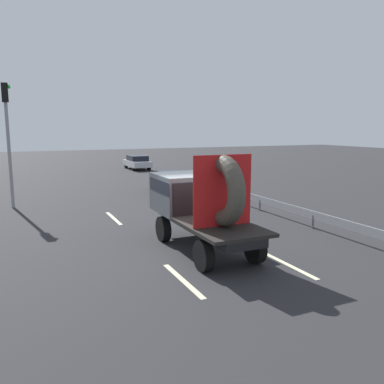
{
  "coord_description": "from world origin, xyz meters",
  "views": [
    {
      "loc": [
        -5.41,
        -11.46,
        4.0
      ],
      "look_at": [
        0.08,
        0.71,
        1.8
      ],
      "focal_mm": 36.87,
      "sensor_mm": 36.0,
      "label": 1
    }
  ],
  "objects_px": {
    "distant_sedan": "(173,182)",
    "oncoming_car": "(137,162)",
    "traffic_light": "(8,128)",
    "flatbed_truck": "(197,200)"
  },
  "relations": [
    {
      "from": "oncoming_car",
      "to": "distant_sedan",
      "type": "bearing_deg",
      "value": -97.73
    },
    {
      "from": "traffic_light",
      "to": "oncoming_car",
      "type": "relative_size",
      "value": 1.5
    },
    {
      "from": "distant_sedan",
      "to": "oncoming_car",
      "type": "distance_m",
      "value": 14.4
    },
    {
      "from": "distant_sedan",
      "to": "oncoming_car",
      "type": "relative_size",
      "value": 0.99
    },
    {
      "from": "flatbed_truck",
      "to": "distant_sedan",
      "type": "bearing_deg",
      "value": 72.58
    },
    {
      "from": "distant_sedan",
      "to": "traffic_light",
      "type": "relative_size",
      "value": 0.66
    },
    {
      "from": "distant_sedan",
      "to": "oncoming_car",
      "type": "bearing_deg",
      "value": 82.27
    },
    {
      "from": "oncoming_car",
      "to": "traffic_light",
      "type": "bearing_deg",
      "value": -125.82
    },
    {
      "from": "distant_sedan",
      "to": "oncoming_car",
      "type": "height_order",
      "value": "oncoming_car"
    },
    {
      "from": "distant_sedan",
      "to": "traffic_light",
      "type": "distance_m",
      "value": 9.6
    }
  ]
}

